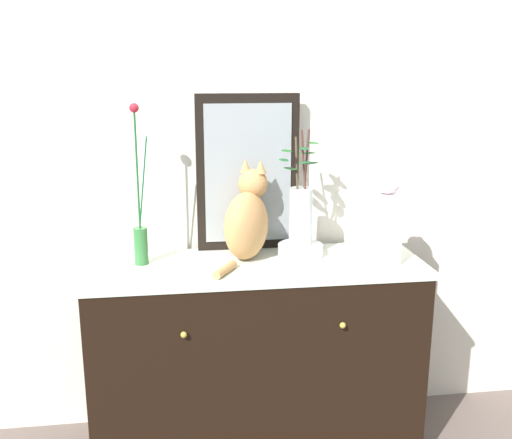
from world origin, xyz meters
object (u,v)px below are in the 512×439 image
at_px(cat_sitting, 247,220).
at_px(bowl_porcelain, 300,250).
at_px(mirror_leaning, 248,173).
at_px(vase_slim_green, 140,229).
at_px(vase_glass_clear, 301,212).
at_px(sideboard, 256,357).
at_px(jar_lidded_porcelain, 385,223).

bearing_deg(cat_sitting, bowl_porcelain, -1.57).
relative_size(mirror_leaning, vase_slim_green, 1.04).
bearing_deg(mirror_leaning, vase_glass_clear, -34.89).
bearing_deg(vase_slim_green, vase_glass_clear, 1.04).
relative_size(sideboard, bowl_porcelain, 7.29).
relative_size(vase_slim_green, bowl_porcelain, 3.41).
xyz_separation_m(mirror_leaning, jar_lidded_porcelain, (0.51, -0.27, -0.16)).
bearing_deg(mirror_leaning, cat_sitting, -98.36).
distance_m(sideboard, jar_lidded_porcelain, 0.77).
bearing_deg(cat_sitting, sideboard, -70.18).
distance_m(sideboard, bowl_porcelain, 0.48).
height_order(mirror_leaning, vase_glass_clear, mirror_leaning).
bearing_deg(cat_sitting, jar_lidded_porcelain, -14.24).
bearing_deg(sideboard, vase_slim_green, 173.11).
xyz_separation_m(sideboard, bowl_porcelain, (0.19, 0.07, 0.44)).
height_order(sideboard, jar_lidded_porcelain, jar_lidded_porcelain).
relative_size(mirror_leaning, jar_lidded_porcelain, 1.81).
distance_m(cat_sitting, vase_slim_green, 0.43).
relative_size(sideboard, vase_slim_green, 2.14).
distance_m(mirror_leaning, bowl_porcelain, 0.39).
height_order(sideboard, cat_sitting, cat_sitting).
xyz_separation_m(vase_glass_clear, jar_lidded_porcelain, (0.31, -0.13, -0.02)).
bearing_deg(vase_slim_green, cat_sitting, 2.39).
relative_size(vase_slim_green, jar_lidded_porcelain, 1.73).
bearing_deg(cat_sitting, mirror_leaning, 81.64).
height_order(sideboard, mirror_leaning, mirror_leaning).
bearing_deg(vase_glass_clear, cat_sitting, 178.41).
height_order(vase_slim_green, vase_glass_clear, vase_slim_green).
distance_m(sideboard, mirror_leaning, 0.77).
height_order(cat_sitting, vase_glass_clear, vase_glass_clear).
relative_size(mirror_leaning, vase_glass_clear, 1.39).
relative_size(sideboard, cat_sitting, 3.38).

